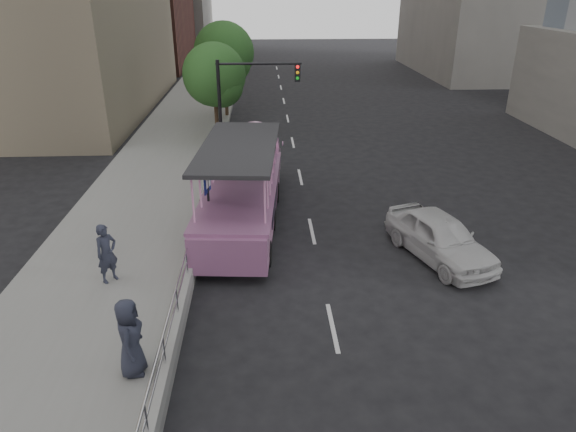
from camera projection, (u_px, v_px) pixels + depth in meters
name	position (u px, v px, depth m)	size (l,w,h in m)	color
ground	(292.00, 289.00, 15.70)	(160.00, 160.00, 0.00)	black
sidewalk	(159.00, 177.00, 24.48)	(5.50, 80.00, 0.30)	gray
kerb_wall	(195.00, 247.00, 17.18)	(0.24, 30.00, 0.36)	gray
guardrail	(194.00, 229.00, 16.91)	(0.07, 22.00, 0.71)	silver
duck_boat	(245.00, 187.00, 20.08)	(3.26, 10.35, 3.38)	black
car	(440.00, 237.00, 17.20)	(1.84, 4.56, 1.55)	beige
pedestrian_near	(107.00, 253.00, 15.21)	(0.68, 0.44, 1.85)	#282C3B
pedestrian_far	(130.00, 337.00, 11.51)	(0.94, 0.61, 1.93)	#282C3B
parking_sign	(208.00, 197.00, 17.54)	(0.16, 0.67, 3.03)	black
traffic_signal	(243.00, 95.00, 25.57)	(4.20, 0.32, 5.20)	black
street_tree_near	(216.00, 77.00, 28.48)	(3.52, 3.52, 5.72)	#3A281A
street_tree_far	(225.00, 55.00, 33.75)	(3.97, 3.97, 6.45)	#3A281A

